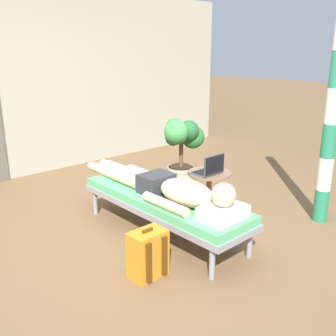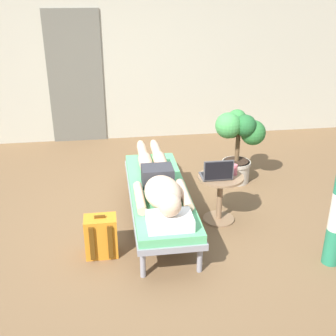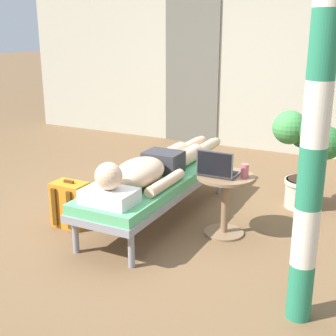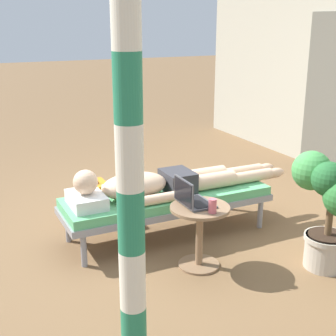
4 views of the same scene
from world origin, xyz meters
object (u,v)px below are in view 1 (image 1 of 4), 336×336
laptop (210,169)px  porch_post (333,106)px  side_table (209,186)px  backpack (148,254)px  lounge_chair (163,202)px  drink_glass (217,164)px  person_reclining (169,188)px  potted_plant (182,145)px

laptop → porch_post: 1.40m
side_table → backpack: side_table is taller
lounge_chair → drink_glass: 0.84m
person_reclining → potted_plant: (1.12, 0.96, 0.07)m
laptop → potted_plant: bearing=61.0°
laptop → backpack: bearing=-161.2°
potted_plant → laptop: bearing=-119.0°
drink_glass → porch_post: 1.33m
laptop → drink_glass: bearing=19.7°
lounge_chair → potted_plant: bearing=38.0°
backpack → person_reclining: bearing=33.5°
porch_post → backpack: bearing=168.1°
laptop → backpack: size_ratio=0.73×
drink_glass → laptop: bearing=-160.3°
backpack → side_table: bearing=20.1°
laptop → potted_plant: 1.09m
side_table → drink_glass: size_ratio=4.69×
side_table → lounge_chair: bearing=177.7°
lounge_chair → side_table: side_table is taller
drink_glass → potted_plant: bearing=70.1°
lounge_chair → laptop: size_ratio=6.31×
laptop → lounge_chair: bearing=172.6°
backpack → porch_post: bearing=-11.9°
lounge_chair → backpack: 0.79m
lounge_chair → backpack: (-0.61, -0.49, -0.15)m
side_table → potted_plant: potted_plant is taller
lounge_chair → drink_glass: (0.80, -0.00, 0.23)m
lounge_chair → person_reclining: bearing=-90.0°
laptop → person_reclining: bearing=-179.4°
drink_glass → potted_plant: potted_plant is taller
person_reclining → potted_plant: bearing=40.5°
potted_plant → porch_post: 1.95m
potted_plant → drink_glass: bearing=-109.9°
person_reclining → backpack: size_ratio=5.12×
person_reclining → backpack: (-0.61, -0.40, -0.32)m
lounge_chair → potted_plant: (1.12, 0.87, 0.25)m
side_table → drink_glass: (0.15, 0.02, 0.22)m
lounge_chair → porch_post: size_ratio=0.78×
person_reclining → side_table: (0.65, 0.06, -0.16)m
person_reclining → laptop: (0.59, 0.01, 0.07)m
lounge_chair → person_reclining: size_ratio=0.90×
lounge_chair → side_table: 0.65m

